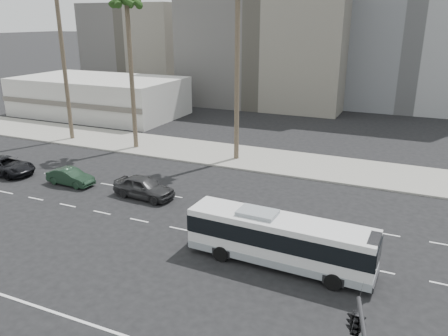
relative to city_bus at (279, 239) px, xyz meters
The scene contains 12 objects.
ground 4.42m from the city_bus, 159.56° to the left, with size 700.00×700.00×0.00m, color black.
sidewalk_north 17.45m from the city_bus, 102.95° to the left, with size 120.00×7.00×0.15m, color gray.
commercial_low 43.63m from the city_bus, 141.01° to the left, with size 22.00×12.16×5.00m.
midrise_beige_west 49.67m from the city_bus, 108.89° to the left, with size 24.00×18.00×18.00m, color #5F5C57.
midrise_gray_center 54.83m from the city_bus, 85.61° to the left, with size 20.00×20.00×26.00m, color slate.
midrise_beige_far 66.62m from the city_bus, 129.16° to the left, with size 18.00×16.00×15.00m, color #5F5C57.
city_bus is the anchor object (origin of this frame).
car_a 12.82m from the city_bus, 157.31° to the left, with size 4.71×1.90×1.61m, color #2D2D2F.
car_b 19.20m from the city_bus, 165.56° to the left, with size 3.96×1.38×1.30m, color black.
car_c 25.78m from the city_bus, 169.83° to the left, with size 5.28×2.43×1.47m, color black.
traffic_signal 11.31m from the city_bus, 62.58° to the right, with size 2.52×3.43×5.41m.
palm_mid 28.04m from the city_bus, 141.95° to the left, with size 4.97×4.97×15.37m.
Camera 1 is at (9.62, -21.55, 12.48)m, focal length 35.30 mm.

